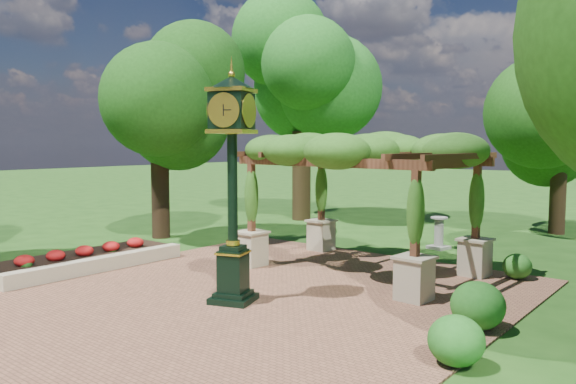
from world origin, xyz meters
The scene contains 13 objects.
ground centered at (0.00, 0.00, 0.00)m, with size 120.00×120.00×0.00m, color #1E4714.
brick_plaza centered at (0.00, 1.00, 0.02)m, with size 10.00×12.00×0.04m, color brown.
border_wall centered at (-4.60, 0.50, 0.20)m, with size 0.35×5.00×0.40m, color #C6B793.
flower_bed centered at (-5.50, 0.50, 0.18)m, with size 1.50×5.00×0.36m, color red.
pedestal_clock centered at (0.01, 0.68, 2.82)m, with size 1.19×1.19×4.72m.
pergola centered at (0.51, 4.78, 2.94)m, with size 5.90×3.92×3.58m.
sundial centered at (0.80, 9.03, 0.44)m, with size 0.68×0.68×1.01m.
shrub_front centered at (4.93, 0.37, 0.42)m, with size 0.84×0.84×0.75m, color #1F601B.
shrub_mid centered at (4.58, 2.17, 0.47)m, with size 0.95×0.95×0.86m, color #1E5919.
shrub_back centered at (3.98, 6.41, 0.35)m, with size 0.68×0.68×0.61m, color #27641D.
tree_west_near centered at (-7.67, 4.88, 4.91)m, with size 3.70×3.70×7.17m.
tree_west_far centered at (-6.65, 11.62, 6.70)m, with size 4.33×4.33×9.81m.
tree_north centered at (2.92, 14.50, 4.04)m, with size 3.86×3.86×5.88m.
Camera 1 is at (8.07, -7.45, 3.34)m, focal length 35.00 mm.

